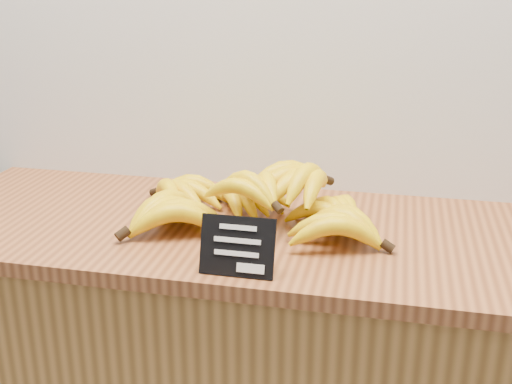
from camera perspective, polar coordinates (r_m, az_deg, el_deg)
name	(u,v)px	position (r m, az deg, el deg)	size (l,w,h in m)	color
counter_top	(261,232)	(1.32, 0.47, -3.58)	(1.46, 0.54, 0.03)	brown
chalkboard_sign	(237,247)	(1.10, -1.68, -4.88)	(0.13, 0.01, 0.10)	black
banana_pile	(253,203)	(1.30, -0.24, -0.98)	(0.57, 0.38, 0.12)	yellow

